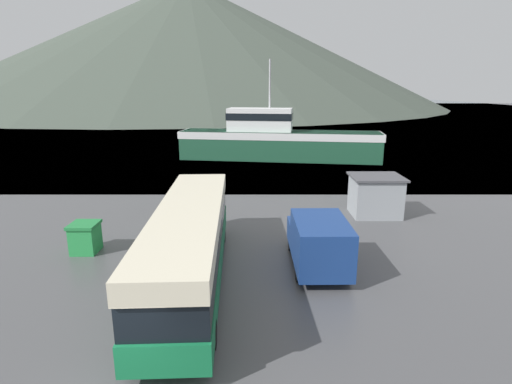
{
  "coord_description": "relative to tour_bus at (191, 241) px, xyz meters",
  "views": [
    {
      "loc": [
        3.47,
        -7.52,
        7.68
      ],
      "look_at": [
        3.45,
        14.14,
        2.0
      ],
      "focal_mm": 28.0,
      "sensor_mm": 36.0,
      "label": 1
    }
  ],
  "objects": [
    {
      "name": "fishing_boat",
      "position": [
        4.86,
        28.88,
        0.39
      ],
      "size": [
        22.14,
        7.23,
        10.59
      ],
      "rotation": [
        0.0,
        0.0,
        4.57
      ],
      "color": "#1E5138",
      "rests_on": "water_surface"
    },
    {
      "name": "tour_bus",
      "position": [
        0.0,
        0.0,
        0.0
      ],
      "size": [
        2.99,
        12.45,
        3.17
      ],
      "rotation": [
        0.0,
        0.0,
        0.04
      ],
      "color": "#146B3D",
      "rests_on": "ground"
    },
    {
      "name": "water_surface",
      "position": [
        -0.85,
        133.67,
        -1.79
      ],
      "size": [
        240.0,
        240.0,
        0.0
      ],
      "primitive_type": "plane",
      "color": "slate",
      "rests_on": "ground"
    },
    {
      "name": "storage_bin",
      "position": [
        -5.56,
        3.07,
        -1.05
      ],
      "size": [
        1.27,
        1.35,
        1.45
      ],
      "color": "green",
      "rests_on": "ground"
    },
    {
      "name": "dock_kiosk",
      "position": [
        9.97,
        8.86,
        -0.54
      ],
      "size": [
        3.1,
        2.73,
        2.48
      ],
      "color": "#93999E",
      "rests_on": "ground"
    },
    {
      "name": "hill_backdrop",
      "position": [
        -25.41,
        163.11,
        23.14
      ],
      "size": [
        204.86,
        204.86,
        49.86
      ],
      "primitive_type": "cone",
      "color": "#424C42",
      "rests_on": "ground"
    },
    {
      "name": "small_boat",
      "position": [
        1.15,
        40.47,
        -1.26
      ],
      "size": [
        3.43,
        6.97,
        1.05
      ],
      "rotation": [
        0.0,
        0.0,
        0.28
      ],
      "color": "black",
      "rests_on": "water_surface"
    },
    {
      "name": "delivery_van",
      "position": [
        5.33,
        1.39,
        -0.56
      ],
      "size": [
        2.27,
        5.25,
        2.31
      ],
      "rotation": [
        0.0,
        0.0,
        0.01
      ],
      "color": "navy",
      "rests_on": "ground"
    }
  ]
}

